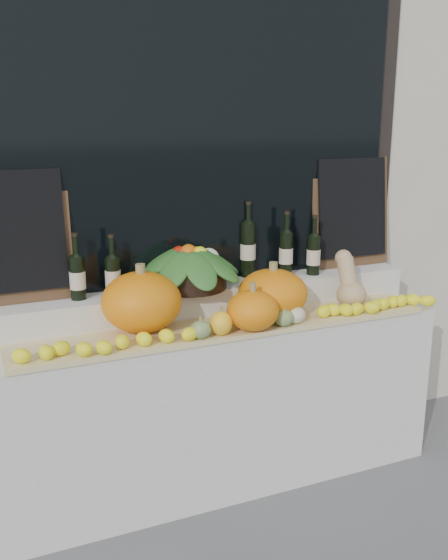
{
  "coord_description": "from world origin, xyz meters",
  "views": [
    {
      "loc": [
        -1.16,
        -1.23,
        1.91
      ],
      "look_at": [
        0.0,
        1.45,
        1.12
      ],
      "focal_mm": 40.0,
      "sensor_mm": 36.0,
      "label": 1
    }
  ],
  "objects_px": {
    "produce_bowl": "(189,266)",
    "wine_bottle_tall": "(248,249)",
    "pumpkin_left": "(142,302)",
    "pumpkin_right": "(273,293)",
    "butternut_squash": "(349,285)"
  },
  "relations": [
    {
      "from": "pumpkin_left",
      "to": "produce_bowl",
      "type": "xyz_separation_m",
      "value": [
        0.3,
        0.17,
        0.1
      ]
    },
    {
      "from": "wine_bottle_tall",
      "to": "pumpkin_right",
      "type": "bearing_deg",
      "value": -91.03
    },
    {
      "from": "pumpkin_right",
      "to": "produce_bowl",
      "type": "distance_m",
      "value": 0.45
    },
    {
      "from": "pumpkin_left",
      "to": "wine_bottle_tall",
      "type": "distance_m",
      "value": 0.74
    },
    {
      "from": "produce_bowl",
      "to": "wine_bottle_tall",
      "type": "bearing_deg",
      "value": 13.16
    },
    {
      "from": "produce_bowl",
      "to": "wine_bottle_tall",
      "type": "relative_size",
      "value": 1.43
    },
    {
      "from": "butternut_squash",
      "to": "produce_bowl",
      "type": "relative_size",
      "value": 0.5
    },
    {
      "from": "pumpkin_left",
      "to": "butternut_squash",
      "type": "height_order",
      "value": "butternut_squash"
    },
    {
      "from": "produce_bowl",
      "to": "wine_bottle_tall",
      "type": "height_order",
      "value": "wine_bottle_tall"
    },
    {
      "from": "pumpkin_right",
      "to": "produce_bowl",
      "type": "height_order",
      "value": "produce_bowl"
    },
    {
      "from": "pumpkin_right",
      "to": "produce_bowl",
      "type": "xyz_separation_m",
      "value": [
        -0.37,
        0.22,
        0.13
      ]
    },
    {
      "from": "pumpkin_right",
      "to": "produce_bowl",
      "type": "relative_size",
      "value": 0.6
    },
    {
      "from": "pumpkin_left",
      "to": "wine_bottle_tall",
      "type": "xyz_separation_m",
      "value": [
        0.68,
        0.26,
        0.14
      ]
    },
    {
      "from": "pumpkin_right",
      "to": "produce_bowl",
      "type": "bearing_deg",
      "value": 149.2
    },
    {
      "from": "butternut_squash",
      "to": "wine_bottle_tall",
      "type": "bearing_deg",
      "value": 143.59
    }
  ]
}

